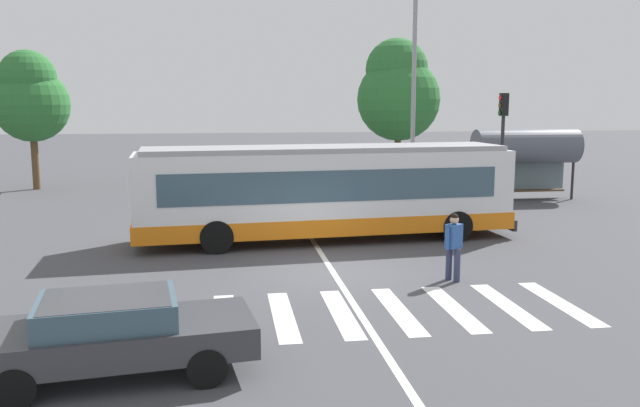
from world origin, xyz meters
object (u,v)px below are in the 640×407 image
object	(u,v)px
city_transit_bus	(326,192)
bus_stop_shelter	(526,148)
traffic_light_far_corner	(503,133)
twin_arm_street_lamp	(414,72)
parked_car_white	(283,183)
pedestrian_crossing_street	(454,243)
parked_car_silver	(337,181)
parked_car_champagne	(392,180)
foreground_sedan	(113,331)
background_tree_right	(398,91)
background_tree_left	(30,97)
parked_car_teal	(224,182)

from	to	relation	value
city_transit_bus	bus_stop_shelter	bearing A→B (deg)	35.33
city_transit_bus	traffic_light_far_corner	xyz separation A→B (m)	(7.84, 4.31, 1.63)
city_transit_bus	twin_arm_street_lamp	world-z (taller)	twin_arm_street_lamp
parked_car_white	traffic_light_far_corner	world-z (taller)	traffic_light_far_corner
pedestrian_crossing_street	parked_car_silver	world-z (taller)	pedestrian_crossing_street
parked_car_white	twin_arm_street_lamp	bearing A→B (deg)	-8.59
twin_arm_street_lamp	parked_car_champagne	bearing A→B (deg)	113.62
parked_car_white	parked_car_silver	world-z (taller)	same
pedestrian_crossing_street	bus_stop_shelter	size ratio (longest dim) A/B	0.36
foreground_sedan	bus_stop_shelter	size ratio (longest dim) A/B	0.98
city_transit_bus	pedestrian_crossing_street	distance (m)	5.90
background_tree_right	foreground_sedan	bearing A→B (deg)	-114.15
background_tree_left	background_tree_right	xyz separation A→B (m)	(19.51, 1.46, 0.40)
traffic_light_far_corner	background_tree_right	size ratio (longest dim) A/B	0.60
background_tree_right	traffic_light_far_corner	bearing A→B (deg)	-84.06
foreground_sedan	bus_stop_shelter	xyz separation A→B (m)	(15.40, 17.44, 1.65)
traffic_light_far_corner	parked_car_white	bearing A→B (deg)	150.74
city_transit_bus	parked_car_white	xyz separation A→B (m)	(-0.61, 9.04, -0.82)
parked_car_teal	parked_car_white	size ratio (longest dim) A/B	1.01
city_transit_bus	parked_car_teal	bearing A→B (deg)	108.42
parked_car_champagne	traffic_light_far_corner	size ratio (longest dim) A/B	0.94
foreground_sedan	parked_car_teal	xyz separation A→B (m)	(1.82, 19.93, 0.00)
parked_car_white	parked_car_champagne	distance (m)	5.31
parked_car_white	parked_car_champagne	bearing A→B (deg)	4.43
foreground_sedan	background_tree_right	size ratio (longest dim) A/B	0.58
foreground_sedan	bus_stop_shelter	distance (m)	23.33
parked_car_champagne	parked_car_white	bearing A→B (deg)	-175.57
twin_arm_street_lamp	city_transit_bus	bearing A→B (deg)	-122.76
parked_car_champagne	twin_arm_street_lamp	xyz separation A→B (m)	(0.57, -1.30, 5.03)
parked_car_teal	parked_car_champagne	bearing A→B (deg)	-2.53
bus_stop_shelter	twin_arm_street_lamp	size ratio (longest dim) A/B	0.51
parked_car_teal	parked_car_champagne	distance (m)	7.96
foreground_sedan	parked_car_champagne	world-z (taller)	same
parked_car_white	parked_car_champagne	size ratio (longest dim) A/B	1.00
traffic_light_far_corner	background_tree_left	xyz separation A→B (m)	(-20.73, 10.23, 1.48)
parked_car_white	background_tree_left	size ratio (longest dim) A/B	0.64
twin_arm_street_lamp	background_tree_right	xyz separation A→B (m)	(1.38, 7.83, -0.69)
parked_car_silver	twin_arm_street_lamp	bearing A→B (deg)	-22.32
pedestrian_crossing_street	twin_arm_street_lamp	xyz separation A→B (m)	(2.84, 13.51, 4.82)
parked_car_champagne	traffic_light_far_corner	bearing A→B (deg)	-58.45
parked_car_champagne	background_tree_right	distance (m)	8.08
parked_car_silver	background_tree_left	world-z (taller)	background_tree_left
background_tree_left	background_tree_right	world-z (taller)	background_tree_right
pedestrian_crossing_street	foreground_sedan	xyz separation A→B (m)	(-7.49, -4.78, -0.20)
pedestrian_crossing_street	parked_car_champagne	distance (m)	14.98
background_tree_left	parked_car_white	bearing A→B (deg)	-24.10
city_transit_bus	parked_car_teal	size ratio (longest dim) A/B	2.70
bus_stop_shelter	parked_car_champagne	bearing A→B (deg)	159.21
background_tree_left	foreground_sedan	bearing A→B (deg)	-72.45
bus_stop_shelter	traffic_light_far_corner	bearing A→B (deg)	-129.48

